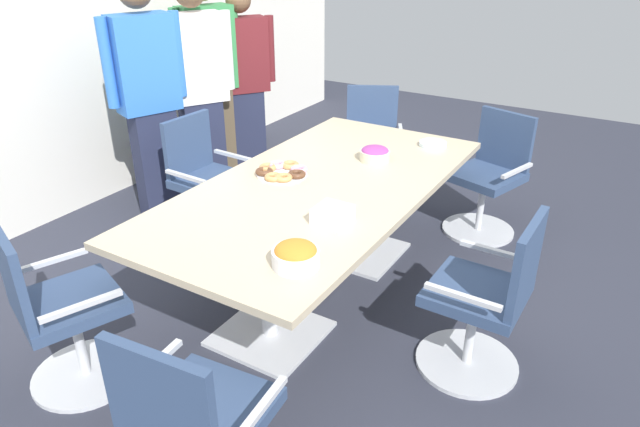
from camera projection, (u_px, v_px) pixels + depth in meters
ground_plane at (320, 290)px, 3.70m from camera, size 10.00×10.00×0.01m
back_wall at (41, 35)px, 4.19m from camera, size 8.00×0.10×2.80m
conference_table at (320, 202)px, 3.42m from camera, size 2.40×1.20×0.75m
office_chair_0 at (486, 305)px, 2.86m from camera, size 0.55×0.55×0.91m
office_chair_1 at (488, 181)px, 4.27m from camera, size 0.68×0.68×0.91m
office_chair_2 at (371, 148)px, 4.92m from camera, size 0.73×0.73×0.91m
office_chair_3 at (207, 186)px, 4.18m from camera, size 0.56×0.56×0.91m
office_chair_4 at (61, 316)px, 2.77m from camera, size 0.70×0.70×0.91m
person_standing_0 at (149, 99)px, 4.24m from camera, size 0.60×0.36×1.84m
person_standing_1 at (199, 90)px, 4.55m from camera, size 0.57×0.41×1.80m
person_standing_2 at (210, 79)px, 4.89m from camera, size 0.60×0.37×1.81m
person_standing_3 at (243, 83)px, 5.09m from camera, size 0.55×0.43×1.68m
snack_bowl_candy_mix at (375, 153)px, 3.69m from camera, size 0.20×0.20×0.09m
snack_bowl_chips_orange at (296, 255)px, 2.51m from camera, size 0.22×0.22×0.11m
donut_platter at (282, 172)px, 3.47m from camera, size 0.32×0.32×0.04m
plate_stack at (433, 144)px, 3.94m from camera, size 0.19×0.19×0.03m
napkin_pile at (333, 215)px, 2.90m from camera, size 0.17×0.17×0.08m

